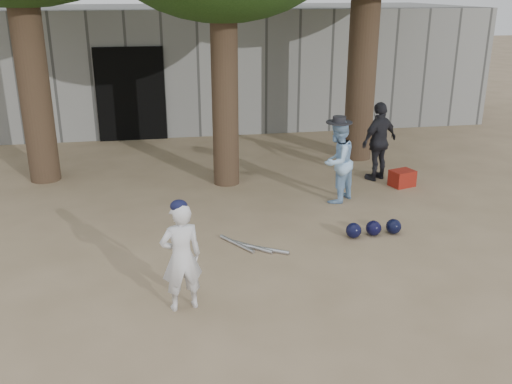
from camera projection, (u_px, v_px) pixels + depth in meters
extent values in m
plane|color=#937C5E|center=(221.00, 298.00, 6.81)|extent=(70.00, 70.00, 0.00)
imported|color=silver|center=(181.00, 257.00, 6.38)|extent=(0.52, 0.39, 1.29)
imported|color=#9AC4EE|center=(337.00, 162.00, 9.64)|extent=(0.87, 0.86, 1.42)
imported|color=black|center=(379.00, 141.00, 10.75)|extent=(0.95, 0.73, 1.50)
cube|color=maroon|center=(402.00, 178.00, 10.58)|extent=(0.49, 0.43, 0.30)
cube|color=gray|center=(181.00, 75.00, 13.71)|extent=(16.00, 0.35, 3.00)
cube|color=black|center=(131.00, 94.00, 13.46)|extent=(1.60, 0.08, 2.20)
cube|color=slate|center=(176.00, 62.00, 16.02)|extent=(16.00, 5.00, 3.00)
sphere|color=black|center=(354.00, 230.00, 8.40)|extent=(0.23, 0.23, 0.23)
sphere|color=black|center=(373.00, 228.00, 8.48)|extent=(0.23, 0.23, 0.23)
sphere|color=black|center=(394.00, 226.00, 8.54)|extent=(0.23, 0.23, 0.23)
cylinder|color=#AFAFB6|center=(237.00, 244.00, 8.16)|extent=(0.43, 0.64, 0.06)
cylinder|color=#AFAFB6|center=(251.00, 246.00, 8.08)|extent=(0.57, 0.53, 0.06)
cylinder|color=#AFAFB6|center=(265.00, 249.00, 8.00)|extent=(0.64, 0.42, 0.06)
cylinder|color=brown|center=(27.00, 32.00, 10.04)|extent=(0.56, 0.56, 5.50)
cylinder|color=brown|center=(224.00, 47.00, 9.95)|extent=(0.48, 0.48, 5.00)
cylinder|color=brown|center=(365.00, 18.00, 11.41)|extent=(0.60, 0.60, 5.80)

